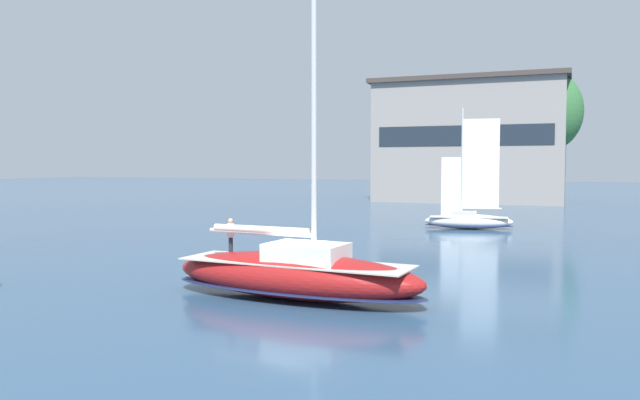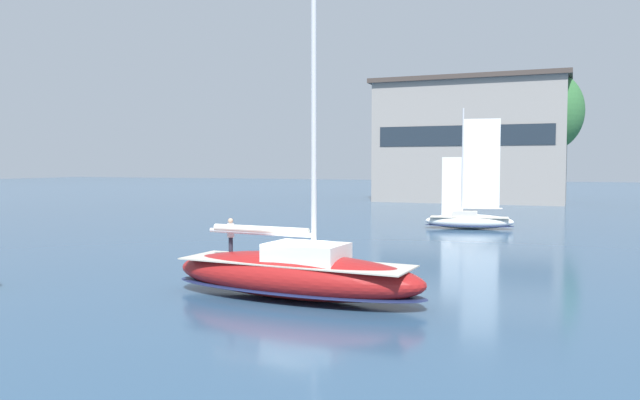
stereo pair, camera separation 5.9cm
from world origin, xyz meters
The scene contains 5 objects.
ground_plane centered at (0.00, 0.00, 0.00)m, with size 400.00×400.00×0.00m, color #2D4C6B.
waterfront_building centered at (-3.70, 75.12, 9.59)m, with size 29.41×14.89×19.08m.
tree_shore_left centered at (8.10, 73.10, 13.52)m, with size 9.39×9.39×19.32m.
sailboat_main centered at (0.03, 0.00, 1.12)m, with size 12.23×4.09×16.55m.
sailboat_moored_near_marina centered at (2.58, 32.86, 0.90)m, with size 8.23×3.45×10.97m.
Camera 1 is at (11.17, -24.73, 5.90)m, focal length 35.00 mm.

